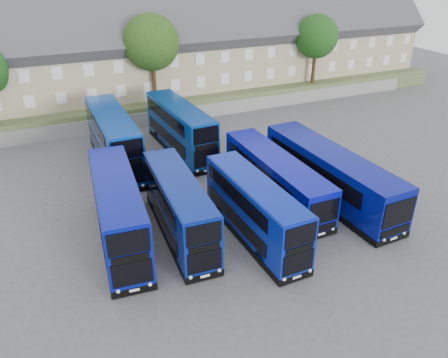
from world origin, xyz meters
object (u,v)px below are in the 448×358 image
dd_front_left (119,212)px  tree_far (324,24)px  coach_east_a (275,178)px  dd_front_mid (179,209)px  tree_mid (152,44)px  tree_east (317,38)px

dd_front_left → tree_far: 44.86m
coach_east_a → dd_front_mid: bearing=-168.0°
dd_front_left → coach_east_a: bearing=9.4°
dd_front_left → dd_front_mid: bearing=-8.2°
tree_mid → tree_far: bearing=14.0°
dd_front_left → dd_front_mid: dd_front_left is taller
tree_mid → tree_far: tree_mid is taller
dd_front_left → tree_far: (34.73, 27.83, 5.61)m
dd_front_left → coach_east_a: dd_front_left is taller
dd_front_mid → tree_mid: tree_mid is taller
dd_front_left → dd_front_mid: size_ratio=1.09×
dd_front_left → tree_east: tree_east is taller
coach_east_a → tree_far: size_ratio=1.39×
dd_front_left → tree_east: 35.88m
dd_front_mid → tree_east: 33.59m
dd_front_mid → tree_east: bearing=44.1°
tree_mid → tree_east: bearing=-1.4°
dd_front_left → tree_mid: size_ratio=1.20×
dd_front_mid → coach_east_a: 8.29m
dd_front_mid → tree_mid: (5.05, 22.20, 6.11)m
dd_front_mid → tree_mid: bearing=80.3°
coach_east_a → tree_east: 26.82m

